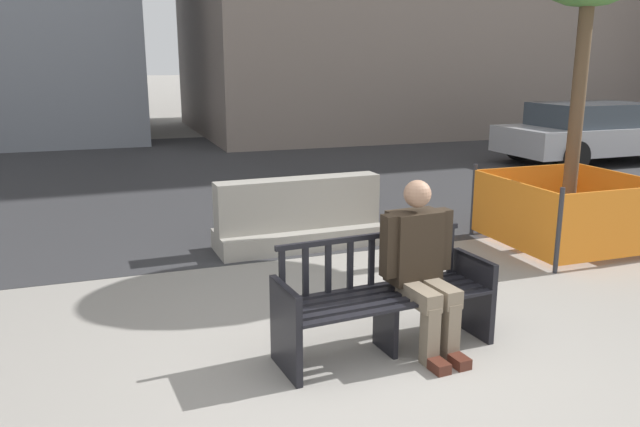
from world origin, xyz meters
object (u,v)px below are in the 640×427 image
Objects in this scene: construction_fence at (567,208)px; seated_person at (421,263)px; jersey_barrier_centre at (299,219)px; street_bench at (384,302)px; car_sedan_mid at (594,132)px.

seated_person is at bearing -148.21° from construction_fence.
jersey_barrier_centre is 3.23m from construction_fence.
jersey_barrier_centre is (0.23, 2.87, -0.06)m from street_bench.
car_sedan_mid is at bearing 45.07° from construction_fence.
jersey_barrier_centre is 8.95m from car_sedan_mid.
seated_person is 3.54m from construction_fence.
car_sedan_mid is (7.97, 6.84, -0.02)m from seated_person.
car_sedan_mid is at bearing 40.64° from seated_person.
construction_fence is (3.29, 1.83, 0.06)m from street_bench.
construction_fence is at bearing -18.71° from jersey_barrier_centre.
street_bench reaches higher than jersey_barrier_centre.
car_sedan_mid is at bearing 26.16° from jersey_barrier_centre.
seated_person is 0.80× the size of construction_fence.
jersey_barrier_centre is 0.48× the size of car_sedan_mid.
seated_person is 10.51m from car_sedan_mid.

